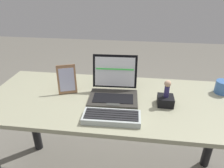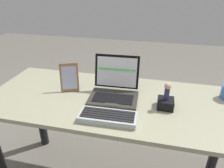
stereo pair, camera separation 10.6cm
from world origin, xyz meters
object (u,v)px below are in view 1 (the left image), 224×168
object	(u,v)px
external_keyboard	(112,117)
photo_frame	(67,79)
laptop_front	(114,89)
figurine	(167,88)
coffee_mug	(223,87)
figurine_stand	(165,101)

from	to	relation	value
external_keyboard	photo_frame	xyz separation A→B (m)	(-0.32, 0.25, 0.07)
laptop_front	figurine	size ratio (longest dim) A/B	2.93
photo_frame	coffee_mug	xyz separation A→B (m)	(0.99, 0.12, -0.05)
laptop_front	coffee_mug	size ratio (longest dim) A/B	2.16
external_keyboard	coffee_mug	distance (m)	0.77
photo_frame	external_keyboard	bearing A→B (deg)	-38.68
coffee_mug	external_keyboard	bearing A→B (deg)	-150.68
laptop_front	photo_frame	xyz separation A→B (m)	(-0.30, 0.02, 0.04)
laptop_front	external_keyboard	world-z (taller)	laptop_front
external_keyboard	figurine_stand	world-z (taller)	figurine_stand
laptop_front	figurine_stand	world-z (taller)	laptop_front
external_keyboard	figurine	xyz separation A→B (m)	(0.29, 0.18, 0.10)
laptop_front	figurine	world-z (taller)	laptop_front
coffee_mug	figurine	bearing A→B (deg)	-153.20
external_keyboard	photo_frame	bearing A→B (deg)	141.32
figurine_stand	coffee_mug	world-z (taller)	coffee_mug
external_keyboard	figurine_stand	xyz separation A→B (m)	(0.29, 0.18, 0.01)
laptop_front	figurine	bearing A→B (deg)	-9.89
photo_frame	figurine_stand	world-z (taller)	photo_frame
external_keyboard	photo_frame	size ratio (longest dim) A/B	1.66
photo_frame	figurine_stand	bearing A→B (deg)	-6.55
photo_frame	figurine	distance (m)	0.61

